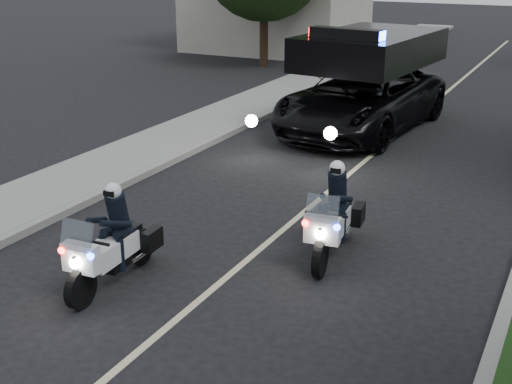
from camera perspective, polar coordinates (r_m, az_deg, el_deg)
ground at (r=8.57m, az=-12.98°, el=-15.49°), size 120.00×120.00×0.00m
curb_left at (r=18.23m, az=-3.07°, el=4.65°), size 0.20×60.00×0.15m
sidewalk_left at (r=18.78m, az=-5.99°, el=5.05°), size 2.00×60.00×0.16m
lane_marking at (r=16.65m, az=9.28°, el=2.66°), size 0.12×50.00×0.01m
police_moto_left at (r=10.76m, az=-11.87°, el=-7.58°), size 0.78×1.94×1.62m
police_moto_right at (r=11.50m, az=6.45°, el=-5.35°), size 0.92×2.01×1.65m
police_suv at (r=19.47m, az=8.83°, el=5.22°), size 3.65×6.79×3.17m
bicycle at (r=26.59m, az=11.95°, el=9.00°), size 0.82×1.88×0.96m
cyclist at (r=26.59m, az=11.95°, el=9.00°), size 0.68×0.47×1.84m
tree_left_near at (r=29.85m, az=0.66°, el=10.60°), size 6.09×6.09×8.82m
tree_left_far at (r=37.97m, az=4.27°, el=12.59°), size 6.86×6.86×9.38m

